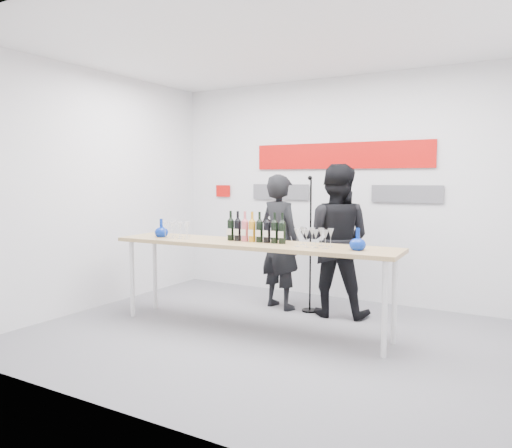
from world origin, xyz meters
name	(u,v)px	position (x,y,z in m)	size (l,w,h in m)	color
ground	(269,337)	(0.00, 0.00, 0.00)	(5.00, 5.00, 0.00)	slate
back_wall	(340,189)	(0.00, 2.00, 1.50)	(5.00, 0.04, 3.00)	silver
signage	(336,166)	(-0.06, 1.97, 1.81)	(3.38, 0.02, 0.79)	#BA0B07
tasting_table	(251,249)	(-0.30, 0.14, 0.89)	(3.22, 0.81, 0.96)	tan
wine_bottles	(256,227)	(-0.28, 0.20, 1.12)	(0.71, 0.11, 0.33)	black
decanter_left	(161,228)	(-1.47, 0.04, 1.07)	(0.16, 0.16, 0.21)	#082793
decanter_right	(358,239)	(0.88, 0.16, 1.07)	(0.16, 0.16, 0.21)	#082793
glasses_left	(178,230)	(-1.26, 0.08, 1.05)	(0.37, 0.23, 0.18)	silver
glasses_right	(314,238)	(0.42, 0.18, 1.05)	(0.37, 0.24, 0.18)	silver
presenter_left	(280,242)	(-0.45, 1.10, 0.85)	(0.62, 0.41, 1.70)	black
presenter_right	(335,240)	(0.27, 1.15, 0.91)	(0.88, 0.69, 1.82)	black
mic_stand	(310,271)	(-0.04, 1.13, 0.51)	(0.20, 0.20, 1.68)	black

